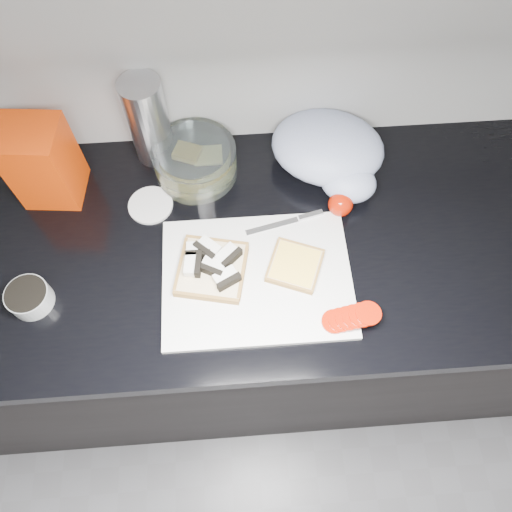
# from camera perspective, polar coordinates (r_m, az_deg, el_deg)

# --- Properties ---
(base_cabinet) EXTENTS (3.50, 0.60, 0.86)m
(base_cabinet) POSITION_cam_1_polar(r_m,az_deg,el_deg) (1.54, -4.22, -6.82)
(base_cabinet) COLOR black
(base_cabinet) RESTS_ON ground
(countertop) EXTENTS (3.50, 0.64, 0.04)m
(countertop) POSITION_cam_1_polar(r_m,az_deg,el_deg) (1.13, -5.71, 1.18)
(countertop) COLOR black
(countertop) RESTS_ON base_cabinet
(cutting_board) EXTENTS (0.40, 0.30, 0.01)m
(cutting_board) POSITION_cam_1_polar(r_m,az_deg,el_deg) (1.06, 0.12, -2.53)
(cutting_board) COLOR silver
(cutting_board) RESTS_ON countertop
(bread_left) EXTENTS (0.17, 0.17, 0.04)m
(bread_left) POSITION_cam_1_polar(r_m,az_deg,el_deg) (1.05, -5.10, -1.24)
(bread_left) COLOR beige
(bread_left) RESTS_ON cutting_board
(bread_right) EXTENTS (0.14, 0.14, 0.02)m
(bread_right) POSITION_cam_1_polar(r_m,az_deg,el_deg) (1.06, 4.48, -1.09)
(bread_right) COLOR beige
(bread_right) RESTS_ON cutting_board
(tomato_slices) EXTENTS (0.13, 0.07, 0.03)m
(tomato_slices) POSITION_cam_1_polar(r_m,az_deg,el_deg) (1.03, 10.83, -6.91)
(tomato_slices) COLOR #AA1703
(tomato_slices) RESTS_ON cutting_board
(knife) EXTENTS (0.18, 0.05, 0.01)m
(knife) POSITION_cam_1_polar(r_m,az_deg,el_deg) (1.12, 4.41, 4.15)
(knife) COLOR #BBBBBF
(knife) RESTS_ON cutting_board
(seed_tub) EXTENTS (0.09, 0.09, 0.05)m
(seed_tub) POSITION_cam_1_polar(r_m,az_deg,el_deg) (1.12, -24.52, -4.29)
(seed_tub) COLOR #969A9B
(seed_tub) RESTS_ON countertop
(tub_lid) EXTENTS (0.12, 0.12, 0.01)m
(tub_lid) POSITION_cam_1_polar(r_m,az_deg,el_deg) (1.18, -11.96, 5.70)
(tub_lid) COLOR silver
(tub_lid) RESTS_ON countertop
(glass_bowl) EXTENTS (0.19, 0.19, 0.08)m
(glass_bowl) POSITION_cam_1_polar(r_m,az_deg,el_deg) (1.19, -6.96, 10.73)
(glass_bowl) COLOR silver
(glass_bowl) RESTS_ON countertop
(bread_bag) EXTENTS (0.14, 0.13, 0.20)m
(bread_bag) POSITION_cam_1_polar(r_m,az_deg,el_deg) (1.20, -23.18, 9.77)
(bread_bag) COLOR red
(bread_bag) RESTS_ON countertop
(steel_canister) EXTENTS (0.09, 0.09, 0.22)m
(steel_canister) POSITION_cam_1_polar(r_m,az_deg,el_deg) (1.19, -12.20, 14.83)
(steel_canister) COLOR #BABABF
(steel_canister) RESTS_ON countertop
(grocery_bag) EXTENTS (0.32, 0.30, 0.12)m
(grocery_bag) POSITION_cam_1_polar(r_m,az_deg,el_deg) (1.19, 8.51, 11.66)
(grocery_bag) COLOR #A7B3CE
(grocery_bag) RESTS_ON countertop
(whole_tomatoes) EXTENTS (0.06, 0.06, 0.06)m
(whole_tomatoes) POSITION_cam_1_polar(r_m,az_deg,el_deg) (1.14, 9.64, 5.85)
(whole_tomatoes) COLOR #AA1703
(whole_tomatoes) RESTS_ON countertop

